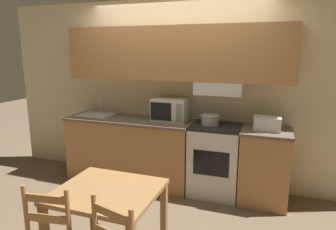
# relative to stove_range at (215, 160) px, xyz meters

# --- Properties ---
(ground_plane) EXTENTS (16.00, 16.00, 0.00)m
(ground_plane) POSITION_rel_stove_range_xyz_m (-0.61, 0.28, -0.46)
(ground_plane) COLOR brown
(wall_back) EXTENTS (5.42, 0.38, 2.55)m
(wall_back) POSITION_rel_stove_range_xyz_m (-0.60, 0.21, 1.08)
(wall_back) COLOR beige
(wall_back) RESTS_ON ground_plane
(lower_counter_main) EXTENTS (1.81, 0.59, 0.93)m
(lower_counter_main) POSITION_rel_stove_range_xyz_m (-1.23, -0.01, 0.00)
(lower_counter_main) COLOR #B27A47
(lower_counter_main) RESTS_ON ground_plane
(lower_counter_right_stub) EXTENTS (0.59, 0.59, 0.93)m
(lower_counter_right_stub) POSITION_rel_stove_range_xyz_m (0.62, -0.01, 0.00)
(lower_counter_right_stub) COLOR #B27A47
(lower_counter_right_stub) RESTS_ON ground_plane
(stove_range) EXTENTS (0.63, 0.56, 0.93)m
(stove_range) POSITION_rel_stove_range_xyz_m (0.00, 0.00, 0.00)
(stove_range) COLOR silver
(stove_range) RESTS_ON ground_plane
(cooking_pot) EXTENTS (0.31, 0.24, 0.13)m
(cooking_pot) POSITION_rel_stove_range_xyz_m (-0.09, 0.03, 0.53)
(cooking_pot) COLOR #B7BABF
(cooking_pot) RESTS_ON stove_range
(microwave) EXTENTS (0.47, 0.34, 0.30)m
(microwave) POSITION_rel_stove_range_xyz_m (-0.65, 0.08, 0.61)
(microwave) COLOR silver
(microwave) RESTS_ON lower_counter_main
(toaster) EXTENTS (0.32, 0.19, 0.17)m
(toaster) POSITION_rel_stove_range_xyz_m (0.62, -0.04, 0.55)
(toaster) COLOR silver
(toaster) RESTS_ON lower_counter_right_stub
(sink_basin) EXTENTS (0.48, 0.41, 0.29)m
(sink_basin) POSITION_rel_stove_range_xyz_m (-1.77, -0.01, 0.48)
(sink_basin) COLOR #B7BABF
(sink_basin) RESTS_ON lower_counter_main
(dining_table) EXTENTS (0.83, 0.74, 0.74)m
(dining_table) POSITION_rel_stove_range_xyz_m (-0.58, -1.70, 0.15)
(dining_table) COLOR #9E7042
(dining_table) RESTS_ON ground_plane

